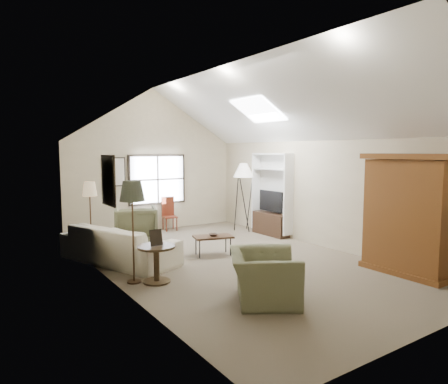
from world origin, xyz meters
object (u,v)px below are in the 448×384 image
armchair_far (136,225)px  coffee_table (213,245)px  sofa (119,244)px  side_table (157,264)px  armoire (408,215)px  armchair_near (264,276)px  side_chair (170,214)px

armchair_far → coffee_table: size_ratio=1.22×
armchair_far → coffee_table: 2.22m
sofa → coffee_table: bearing=-130.6°
sofa → side_table: size_ratio=3.99×
coffee_table → side_table: side_table is taller
armoire → armchair_near: armoire is taller
side_table → side_chair: side_chair is taller
armoire → sofa: 5.60m
armoire → side_chair: bearing=106.7°
sofa → coffee_table: 1.98m
armchair_near → side_table: bearing=63.5°
sofa → coffee_table: (1.87, -0.61, -0.16)m
sofa → armchair_far: 1.62m
armchair_far → coffee_table: (1.00, -1.96, -0.25)m
armchair_far → sofa: bearing=76.2°
armchair_near → armchair_far: armchair_far is taller
armchair_near → side_chair: side_chair is taller
armoire → side_chair: (-1.84, 6.10, -0.63)m
sofa → side_chair: side_chair is taller
sofa → armchair_near: bearing=176.0°
armchair_near → armchair_far: bearing=35.5°
side_chair → armchair_near: bearing=-95.0°
armchair_near → armchair_far: size_ratio=1.13×
side_chair → side_table: bearing=-111.9°
armoire → armchair_near: 3.16m
armoire → armchair_far: 6.05m
armchair_near → side_table: armchair_near is taller
armoire → side_table: 4.62m
armoire → coffee_table: size_ratio=2.65×
coffee_table → side_chair: side_chair is taller
coffee_table → side_table: bearing=-150.9°
armchair_far → side_table: armchair_far is taller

